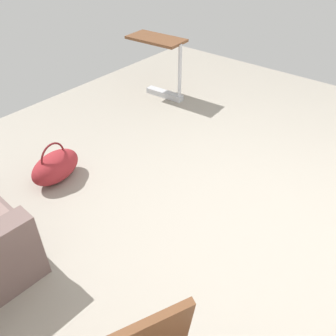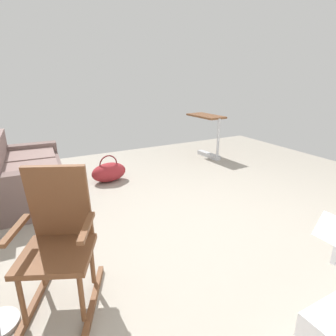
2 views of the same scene
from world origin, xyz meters
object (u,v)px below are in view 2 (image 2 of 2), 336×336
at_px(overbed_table, 208,131).
at_px(duffel_bag, 109,172).
at_px(rocking_chair, 59,242).
at_px(couch, 27,177).

xyz_separation_m(overbed_table, duffel_bag, (-0.43, 2.21, -0.38)).
relative_size(rocking_chair, duffel_bag, 1.76).
relative_size(couch, rocking_chair, 1.57).
bearing_deg(rocking_chair, couch, 3.41).
height_order(rocking_chair, overbed_table, rocking_chair).
distance_m(couch, rocking_chair, 2.18).
distance_m(rocking_chair, duffel_bag, 2.51).
height_order(rocking_chair, duffel_bag, rocking_chair).
distance_m(rocking_chair, overbed_table, 4.21).
bearing_deg(rocking_chair, overbed_table, -50.26).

